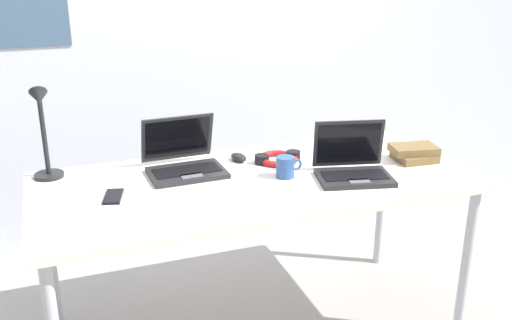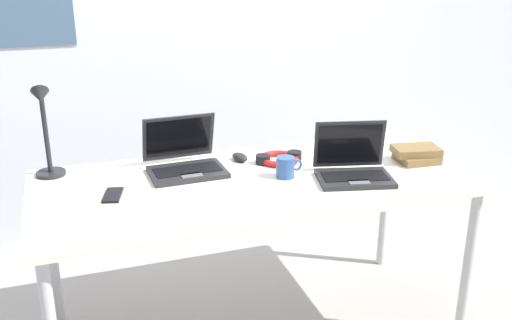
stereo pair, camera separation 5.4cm
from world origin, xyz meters
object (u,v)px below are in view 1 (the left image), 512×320
(laptop_far_corner, at_px, (353,167))
(cell_phone, at_px, (113,197))
(desk_lamp, at_px, (44,134))
(headphones, at_px, (278,158))
(coffee_mug, at_px, (286,167))
(book_stack, at_px, (414,153))
(computer_mouse, at_px, (239,157))
(laptop_near_lamp, at_px, (184,161))

(laptop_far_corner, height_order, cell_phone, laptop_far_corner)
(desk_lamp, relative_size, laptop_far_corner, 1.17)
(headphones, height_order, coffee_mug, coffee_mug)
(cell_phone, relative_size, book_stack, 0.62)
(desk_lamp, relative_size, computer_mouse, 4.17)
(desk_lamp, bearing_deg, coffee_mug, -18.27)
(headphones, bearing_deg, computer_mouse, 156.10)
(computer_mouse, bearing_deg, laptop_far_corner, -55.63)
(laptop_near_lamp, xyz_separation_m, cell_phone, (-0.32, -0.18, -0.04))
(desk_lamp, relative_size, book_stack, 1.82)
(coffee_mug, bearing_deg, headphones, 77.89)
(headphones, relative_size, coffee_mug, 1.89)
(computer_mouse, relative_size, headphones, 0.45)
(cell_phone, xyz_separation_m, coffee_mug, (0.70, -0.03, 0.04))
(laptop_far_corner, distance_m, book_stack, 0.37)
(laptop_near_lamp, xyz_separation_m, laptop_far_corner, (0.64, -0.30, -0.00))
(laptop_near_lamp, bearing_deg, headphones, -3.05)
(laptop_far_corner, bearing_deg, coffee_mug, 159.64)
(laptop_far_corner, xyz_separation_m, headphones, (-0.22, 0.28, -0.03))
(coffee_mug, bearing_deg, laptop_near_lamp, 151.65)
(cell_phone, bearing_deg, coffee_mug, 12.77)
(computer_mouse, distance_m, cell_phone, 0.62)
(desk_lamp, xyz_separation_m, computer_mouse, (0.80, -0.05, -0.18))
(computer_mouse, relative_size, coffee_mug, 0.85)
(laptop_near_lamp, height_order, book_stack, laptop_near_lamp)
(laptop_far_corner, xyz_separation_m, cell_phone, (-0.96, 0.12, -0.04))
(cell_phone, distance_m, book_stack, 1.32)
(desk_lamp, bearing_deg, book_stack, -11.51)
(cell_phone, relative_size, headphones, 0.64)
(desk_lamp, xyz_separation_m, laptop_near_lamp, (0.54, -0.10, -0.15))
(desk_lamp, distance_m, laptop_near_lamp, 0.57)
(cell_phone, height_order, coffee_mug, coffee_mug)
(computer_mouse, height_order, headphones, headphones)
(desk_lamp, distance_m, laptop_far_corner, 1.25)
(coffee_mug, bearing_deg, book_stack, -0.88)
(laptop_near_lamp, bearing_deg, laptop_far_corner, -25.23)
(laptop_near_lamp, bearing_deg, coffee_mug, -28.35)
(book_stack, bearing_deg, computer_mouse, 160.43)
(headphones, xyz_separation_m, coffee_mug, (-0.04, -0.18, 0.03))
(laptop_near_lamp, xyz_separation_m, coffee_mug, (0.38, -0.20, -0.00))
(laptop_near_lamp, bearing_deg, computer_mouse, 10.45)
(desk_lamp, height_order, laptop_far_corner, desk_lamp)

